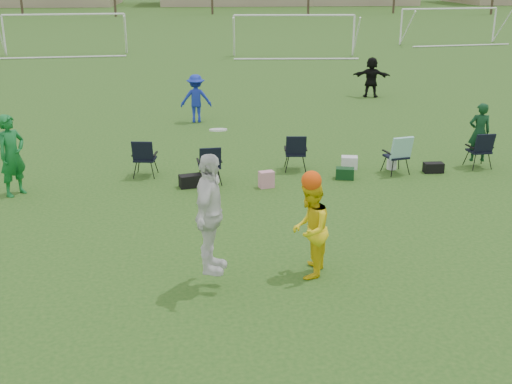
{
  "coord_description": "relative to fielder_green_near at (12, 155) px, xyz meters",
  "views": [
    {
      "loc": [
        -1.85,
        -7.6,
        4.96
      ],
      "look_at": [
        -0.9,
        3.06,
        1.25
      ],
      "focal_mm": 45.0,
      "sensor_mm": 36.0,
      "label": 1
    }
  ],
  "objects": [
    {
      "name": "ground",
      "position": [
        6.17,
        -6.98,
        -0.95
      ],
      "size": [
        260.0,
        260.0,
        0.0
      ],
      "primitive_type": "plane",
      "color": "#224E18",
      "rests_on": "ground"
    },
    {
      "name": "fielder_green_near",
      "position": [
        0.0,
        0.0,
        0.0
      ],
      "size": [
        0.78,
        0.83,
        1.9
      ],
      "primitive_type": "imported",
      "rotation": [
        0.0,
        0.0,
        0.92
      ],
      "color": "#126A2B",
      "rests_on": "ground"
    },
    {
      "name": "fielder_blue",
      "position": [
        4.2,
        7.25,
        -0.13
      ],
      "size": [
        1.06,
        0.62,
        1.63
      ],
      "primitive_type": "imported",
      "rotation": [
        0.0,
        0.0,
        3.15
      ],
      "color": "#172BAF",
      "rests_on": "ground"
    },
    {
      "name": "fielder_black",
      "position": [
        11.38,
        11.26,
        -0.13
      ],
      "size": [
        1.59,
        0.87,
        1.64
      ],
      "primitive_type": "imported",
      "rotation": [
        0.0,
        0.0,
        2.87
      ],
      "color": "black",
      "rests_on": "ground"
    },
    {
      "name": "center_contest",
      "position": [
        5.18,
        -4.94,
        0.16
      ],
      "size": [
        2.49,
        1.47,
        2.72
      ],
      "color": "white",
      "rests_on": "ground"
    },
    {
      "name": "sideline_setup",
      "position": [
        7.72,
        1.01,
        -0.43
      ],
      "size": [
        9.39,
        1.86,
        1.71
      ],
      "color": "#0F381C",
      "rests_on": "ground"
    },
    {
      "name": "goal_left",
      "position": [
        -3.83,
        27.02,
        0.97
      ],
      "size": [
        7.39,
        0.76,
        2.46
      ],
      "rotation": [
        0.0,
        0.0,
        0.09
      ],
      "color": "white",
      "rests_on": "ground"
    },
    {
      "name": "goal_mid",
      "position": [
        10.17,
        25.02,
        0.97
      ],
      "size": [
        7.4,
        0.63,
        2.46
      ],
      "rotation": [
        0.0,
        0.0,
        -0.07
      ],
      "color": "white",
      "rests_on": "ground"
    },
    {
      "name": "goal_right",
      "position": [
        22.17,
        31.02,
        0.97
      ],
      "size": [
        7.35,
        1.14,
        2.46
      ],
      "rotation": [
        0.0,
        0.0,
        0.14
      ],
      "color": "white",
      "rests_on": "ground"
    }
  ]
}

